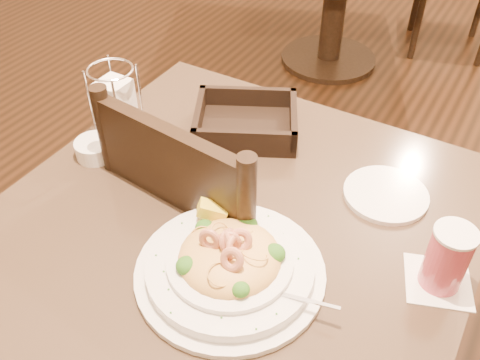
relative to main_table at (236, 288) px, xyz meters
The scene contains 8 objects.
main_table is the anchor object (origin of this frame).
dining_chair_near 0.16m from the main_table, 137.01° to the left, with size 0.46×0.46×0.93m.
pasta_bowl 0.30m from the main_table, 62.66° to the right, with size 0.37×0.34×0.11m.
drink_glass 0.49m from the main_table, ahead, with size 0.14×0.14×0.13m.
bread_basket 0.38m from the main_table, 115.50° to the left, with size 0.29×0.28×0.06m.
napkin_caddy 0.50m from the main_table, 163.68° to the left, with size 0.10×0.10×0.17m.
side_plate 0.39m from the main_table, 40.90° to the left, with size 0.17×0.17×0.01m, color white.
butter_ramekin 0.44m from the main_table, behind, with size 0.09×0.09×0.04m, color white.
Camera 1 is at (0.38, -0.63, 1.48)m, focal length 40.00 mm.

